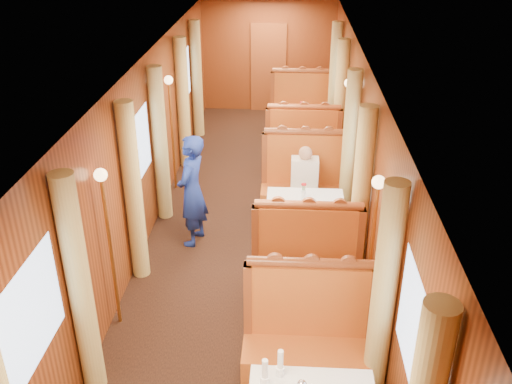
# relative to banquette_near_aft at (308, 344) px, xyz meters

# --- Properties ---
(floor) EXTENTS (3.00, 12.00, 0.01)m
(floor) POSITION_rel_banquette_near_aft_xyz_m (-0.75, 2.49, -0.42)
(floor) COLOR black
(floor) RESTS_ON ground
(ceiling) EXTENTS (3.00, 12.00, 0.01)m
(ceiling) POSITION_rel_banquette_near_aft_xyz_m (-0.75, 2.49, 2.08)
(ceiling) COLOR silver
(ceiling) RESTS_ON wall_left
(wall_far) EXTENTS (3.00, 0.01, 2.50)m
(wall_far) POSITION_rel_banquette_near_aft_xyz_m (-0.75, 8.49, 0.83)
(wall_far) COLOR brown
(wall_far) RESTS_ON floor
(wall_left) EXTENTS (0.01, 12.00, 2.50)m
(wall_left) POSITION_rel_banquette_near_aft_xyz_m (-2.25, 2.49, 0.83)
(wall_left) COLOR brown
(wall_left) RESTS_ON floor
(wall_right) EXTENTS (0.01, 12.00, 2.50)m
(wall_right) POSITION_rel_banquette_near_aft_xyz_m (0.75, 2.49, 0.83)
(wall_right) COLOR brown
(wall_right) RESTS_ON floor
(doorway_far) EXTENTS (0.80, 0.04, 2.00)m
(doorway_far) POSITION_rel_banquette_near_aft_xyz_m (-0.75, 8.46, 0.58)
(doorway_far) COLOR brown
(doorway_far) RESTS_ON floor
(banquette_near_aft) EXTENTS (1.30, 0.55, 1.34)m
(banquette_near_aft) POSITION_rel_banquette_near_aft_xyz_m (0.00, 0.00, 0.00)
(banquette_near_aft) COLOR #A63412
(banquette_near_aft) RESTS_ON floor
(table_mid) EXTENTS (1.05, 0.72, 0.75)m
(table_mid) POSITION_rel_banquette_near_aft_xyz_m (0.00, 2.49, -0.05)
(table_mid) COLOR white
(table_mid) RESTS_ON floor
(banquette_mid_fwd) EXTENTS (1.30, 0.55, 1.34)m
(banquette_mid_fwd) POSITION_rel_banquette_near_aft_xyz_m (0.00, 1.47, 0.00)
(banquette_mid_fwd) COLOR #A63412
(banquette_mid_fwd) RESTS_ON floor
(banquette_mid_aft) EXTENTS (1.30, 0.55, 1.34)m
(banquette_mid_aft) POSITION_rel_banquette_near_aft_xyz_m (0.00, 3.50, 0.00)
(banquette_mid_aft) COLOR #A63412
(banquette_mid_aft) RESTS_ON floor
(table_far) EXTENTS (1.05, 0.72, 0.75)m
(table_far) POSITION_rel_banquette_near_aft_xyz_m (0.00, 5.99, -0.05)
(table_far) COLOR white
(table_far) RESTS_ON floor
(banquette_far_fwd) EXTENTS (1.30, 0.55, 1.34)m
(banquette_far_fwd) POSITION_rel_banquette_near_aft_xyz_m (0.00, 4.97, 0.00)
(banquette_far_fwd) COLOR #A63412
(banquette_far_fwd) RESTS_ON floor
(banquette_far_aft) EXTENTS (1.30, 0.55, 1.34)m
(banquette_far_aft) POSITION_rel_banquette_near_aft_xyz_m (0.00, 7.00, 0.00)
(banquette_far_aft) COLOR #A63412
(banquette_far_aft) RESTS_ON floor
(cup_inboard) EXTENTS (0.08, 0.08, 0.26)m
(cup_inboard) POSITION_rel_banquette_near_aft_xyz_m (-0.40, -0.88, 0.43)
(cup_inboard) COLOR white
(cup_inboard) RESTS_ON table_near
(cup_outboard) EXTENTS (0.08, 0.08, 0.26)m
(cup_outboard) POSITION_rel_banquette_near_aft_xyz_m (-0.27, -0.76, 0.43)
(cup_outboard) COLOR white
(cup_outboard) RESTS_ON table_near
(rose_vase_mid) EXTENTS (0.06, 0.06, 0.36)m
(rose_vase_mid) POSITION_rel_banquette_near_aft_xyz_m (-0.03, 2.49, 0.50)
(rose_vase_mid) COLOR silver
(rose_vase_mid) RESTS_ON table_mid
(rose_vase_far) EXTENTS (0.06, 0.06, 0.36)m
(rose_vase_far) POSITION_rel_banquette_near_aft_xyz_m (-0.02, 6.02, 0.50)
(rose_vase_far) COLOR silver
(rose_vase_far) RESTS_ON table_far
(window_left_near) EXTENTS (0.01, 1.20, 0.90)m
(window_left_near) POSITION_rel_banquette_near_aft_xyz_m (-2.24, -1.01, 1.03)
(window_left_near) COLOR #93ADD1
(window_left_near) RESTS_ON wall_left
(curtain_left_near_b) EXTENTS (0.22, 0.22, 2.35)m
(curtain_left_near_b) POSITION_rel_banquette_near_aft_xyz_m (-2.13, -0.23, 0.75)
(curtain_left_near_b) COLOR #D8C26E
(curtain_left_near_b) RESTS_ON floor
(window_right_near) EXTENTS (0.01, 1.20, 0.90)m
(window_right_near) POSITION_rel_banquette_near_aft_xyz_m (0.74, -1.01, 1.03)
(window_right_near) COLOR #93ADD1
(window_right_near) RESTS_ON wall_right
(curtain_right_near_b) EXTENTS (0.22, 0.22, 2.35)m
(curtain_right_near_b) POSITION_rel_banquette_near_aft_xyz_m (0.63, -0.23, 0.75)
(curtain_right_near_b) COLOR #D8C26E
(curtain_right_near_b) RESTS_ON floor
(window_left_mid) EXTENTS (0.01, 1.20, 0.90)m
(window_left_mid) POSITION_rel_banquette_near_aft_xyz_m (-2.24, 2.49, 1.03)
(window_left_mid) COLOR #93ADD1
(window_left_mid) RESTS_ON wall_left
(curtain_left_mid_a) EXTENTS (0.22, 0.22, 2.35)m
(curtain_left_mid_a) POSITION_rel_banquette_near_aft_xyz_m (-2.13, 1.71, 0.75)
(curtain_left_mid_a) COLOR #D8C26E
(curtain_left_mid_a) RESTS_ON floor
(curtain_left_mid_b) EXTENTS (0.22, 0.22, 2.35)m
(curtain_left_mid_b) POSITION_rel_banquette_near_aft_xyz_m (-2.13, 3.27, 0.75)
(curtain_left_mid_b) COLOR #D8C26E
(curtain_left_mid_b) RESTS_ON floor
(window_right_mid) EXTENTS (0.01, 1.20, 0.90)m
(window_right_mid) POSITION_rel_banquette_near_aft_xyz_m (0.74, 2.49, 1.03)
(window_right_mid) COLOR #93ADD1
(window_right_mid) RESTS_ON wall_right
(curtain_right_mid_a) EXTENTS (0.22, 0.22, 2.35)m
(curtain_right_mid_a) POSITION_rel_banquette_near_aft_xyz_m (0.63, 1.71, 0.75)
(curtain_right_mid_a) COLOR #D8C26E
(curtain_right_mid_a) RESTS_ON floor
(curtain_right_mid_b) EXTENTS (0.22, 0.22, 2.35)m
(curtain_right_mid_b) POSITION_rel_banquette_near_aft_xyz_m (0.63, 3.27, 0.75)
(curtain_right_mid_b) COLOR #D8C26E
(curtain_right_mid_b) RESTS_ON floor
(window_left_far) EXTENTS (0.01, 1.20, 0.90)m
(window_left_far) POSITION_rel_banquette_near_aft_xyz_m (-2.24, 5.99, 1.03)
(window_left_far) COLOR #93ADD1
(window_left_far) RESTS_ON wall_left
(curtain_left_far_a) EXTENTS (0.22, 0.22, 2.35)m
(curtain_left_far_a) POSITION_rel_banquette_near_aft_xyz_m (-2.13, 5.21, 0.75)
(curtain_left_far_a) COLOR #D8C26E
(curtain_left_far_a) RESTS_ON floor
(curtain_left_far_b) EXTENTS (0.22, 0.22, 2.35)m
(curtain_left_far_b) POSITION_rel_banquette_near_aft_xyz_m (-2.13, 6.77, 0.75)
(curtain_left_far_b) COLOR #D8C26E
(curtain_left_far_b) RESTS_ON floor
(window_right_far) EXTENTS (0.01, 1.20, 0.90)m
(window_right_far) POSITION_rel_banquette_near_aft_xyz_m (0.74, 5.99, 1.03)
(window_right_far) COLOR #93ADD1
(window_right_far) RESTS_ON wall_right
(curtain_right_far_a) EXTENTS (0.22, 0.22, 2.35)m
(curtain_right_far_a) POSITION_rel_banquette_near_aft_xyz_m (0.63, 5.21, 0.75)
(curtain_right_far_a) COLOR #D8C26E
(curtain_right_far_a) RESTS_ON floor
(curtain_right_far_b) EXTENTS (0.22, 0.22, 2.35)m
(curtain_right_far_b) POSITION_rel_banquette_near_aft_xyz_m (0.63, 6.77, 0.75)
(curtain_right_far_b) COLOR #D8C26E
(curtain_right_far_b) RESTS_ON floor
(sconce_left_fore) EXTENTS (0.14, 0.14, 1.95)m
(sconce_left_fore) POSITION_rel_banquette_near_aft_xyz_m (-2.15, 0.74, 0.96)
(sconce_left_fore) COLOR #BF8C3F
(sconce_left_fore) RESTS_ON floor
(sconce_right_fore) EXTENTS (0.14, 0.14, 1.95)m
(sconce_right_fore) POSITION_rel_banquette_near_aft_xyz_m (0.65, 0.74, 0.96)
(sconce_right_fore) COLOR #BF8C3F
(sconce_right_fore) RESTS_ON floor
(sconce_left_aft) EXTENTS (0.14, 0.14, 1.95)m
(sconce_left_aft) POSITION_rel_banquette_near_aft_xyz_m (-2.15, 4.24, 0.96)
(sconce_left_aft) COLOR #BF8C3F
(sconce_left_aft) RESTS_ON floor
(sconce_right_aft) EXTENTS (0.14, 0.14, 1.95)m
(sconce_right_aft) POSITION_rel_banquette_near_aft_xyz_m (0.65, 4.24, 0.96)
(sconce_right_aft) COLOR #BF8C3F
(sconce_right_aft) RESTS_ON floor
(steward) EXTENTS (0.51, 0.66, 1.62)m
(steward) POSITION_rel_banquette_near_aft_xyz_m (-1.56, 2.54, 0.38)
(steward) COLOR navy
(steward) RESTS_ON floor
(passenger) EXTENTS (0.40, 0.44, 0.76)m
(passenger) POSITION_rel_banquette_near_aft_xyz_m (-0.00, 3.22, 0.32)
(passenger) COLOR beige
(passenger) RESTS_ON banquette_mid_aft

